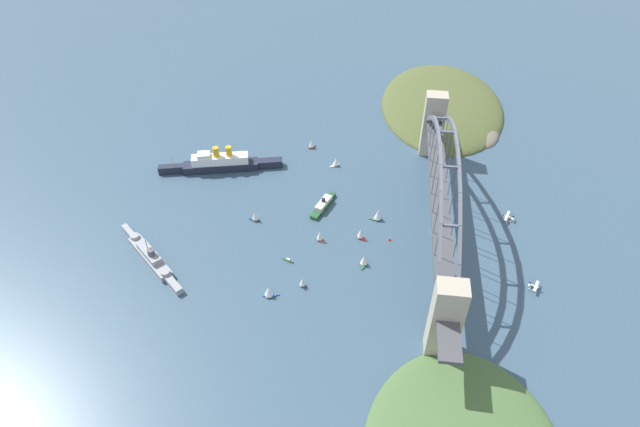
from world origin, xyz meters
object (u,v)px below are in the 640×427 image
(ocean_liner, at_px, (221,163))
(seaplane_second_in_formation, at_px, (508,217))
(small_boat_7, at_px, (311,144))
(small_boat_9, at_px, (302,282))
(naval_cruiser, at_px, (150,257))
(small_boat_2, at_px, (364,260))
(harbor_arch_bridge, at_px, (439,198))
(seaplane_taxiing_near_bridge, at_px, (534,287))
(channel_marker_buoy, at_px, (390,239))
(small_boat_5, at_px, (336,162))
(small_boat_0, at_px, (288,260))
(small_boat_3, at_px, (320,235))
(small_boat_1, at_px, (361,233))
(harbor_ferry_steamer, at_px, (323,205))
(small_boat_6, at_px, (255,216))
(small_boat_8, at_px, (378,214))
(small_boat_4, at_px, (269,291))

(ocean_liner, height_order, seaplane_second_in_formation, ocean_liner)
(small_boat_7, height_order, small_boat_9, small_boat_7)
(naval_cruiser, height_order, small_boat_2, naval_cruiser)
(harbor_arch_bridge, height_order, seaplane_taxiing_near_bridge, harbor_arch_bridge)
(small_boat_9, xyz_separation_m, channel_marker_buoy, (47.65, -52.91, -2.36))
(small_boat_5, height_order, channel_marker_buoy, small_boat_5)
(small_boat_0, relative_size, channel_marker_buoy, 2.79)
(seaplane_taxiing_near_bridge, distance_m, small_boat_3, 140.19)
(ocean_liner, xyz_separation_m, small_boat_5, (16.48, -89.54, -2.49))
(harbor_arch_bridge, relative_size, small_boat_1, 28.30)
(harbor_ferry_steamer, distance_m, small_boat_2, 62.86)
(channel_marker_buoy, bearing_deg, small_boat_3, 96.71)
(small_boat_3, bearing_deg, small_boat_6, 73.34)
(small_boat_0, bearing_deg, seaplane_second_in_formation, -68.16)
(ocean_liner, relative_size, naval_cruiser, 1.59)
(seaplane_second_in_formation, distance_m, small_boat_3, 135.48)
(ocean_liner, bearing_deg, small_boat_7, -59.70)
(harbor_arch_bridge, bearing_deg, small_boat_3, 103.34)
(small_boat_2, xyz_separation_m, small_boat_6, (33.50, 79.21, 0.26))
(naval_cruiser, bearing_deg, small_boat_8, -68.01)
(small_boat_0, bearing_deg, small_boat_7, 1.16)
(seaplane_second_in_formation, xyz_separation_m, small_boat_3, (-37.41, 130.20, 2.20))
(small_boat_7, bearing_deg, small_boat_9, -174.23)
(small_boat_6, bearing_deg, small_boat_8, -82.27)
(small_boat_0, distance_m, small_boat_6, 47.16)
(small_boat_8, bearing_deg, harbor_arch_bridge, -101.47)
(seaplane_taxiing_near_bridge, bearing_deg, seaplane_second_in_formation, 6.55)
(harbor_ferry_steamer, bearing_deg, small_boat_1, -134.59)
(seaplane_taxiing_near_bridge, height_order, seaplane_second_in_formation, seaplane_taxiing_near_bridge)
(harbor_arch_bridge, height_order, small_boat_4, harbor_arch_bridge)
(ocean_liner, height_order, small_boat_4, ocean_liner)
(harbor_arch_bridge, bearing_deg, small_boat_9, 126.23)
(small_boat_8, bearing_deg, small_boat_6, 97.73)
(seaplane_taxiing_near_bridge, height_order, small_boat_6, small_boat_6)
(naval_cruiser, xyz_separation_m, small_boat_7, (142.08, -86.51, 0.63))
(small_boat_0, relative_size, small_boat_1, 0.86)
(naval_cruiser, relative_size, small_boat_5, 7.47)
(small_boat_9, bearing_deg, small_boat_3, -7.44)
(small_boat_0, distance_m, small_boat_4, 31.39)
(small_boat_7, bearing_deg, small_boat_6, 164.06)
(small_boat_1, relative_size, small_boat_3, 0.98)
(small_boat_8, xyz_separation_m, channel_marker_buoy, (-20.45, -9.17, -3.65))
(small_boat_1, bearing_deg, channel_marker_buoy, -89.94)
(small_boat_0, xyz_separation_m, channel_marker_buoy, (27.61, -65.54, 0.38))
(small_boat_6, height_order, small_boat_9, small_boat_6)
(small_boat_3, bearing_deg, harbor_arch_bridge, -76.66)
(seaplane_second_in_formation, distance_m, small_boat_8, 92.70)
(small_boat_0, bearing_deg, small_boat_3, -39.44)
(ocean_liner, distance_m, small_boat_8, 133.31)
(small_boat_5, bearing_deg, harbor_arch_bridge, -132.56)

